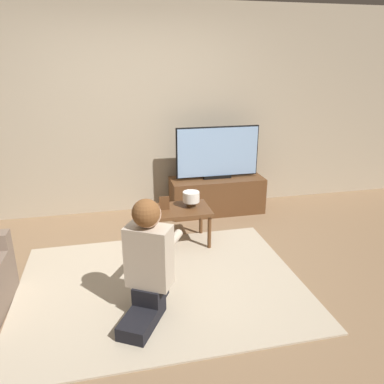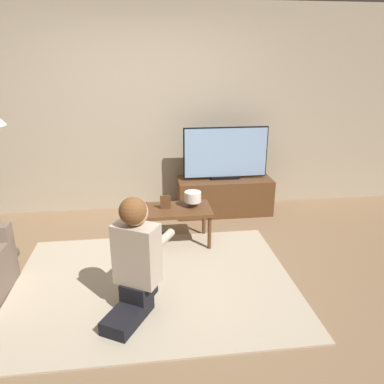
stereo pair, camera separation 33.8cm
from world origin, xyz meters
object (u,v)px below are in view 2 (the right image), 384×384
at_px(coffee_table, 177,213).
at_px(table_lamp, 193,198).
at_px(tv, 226,153).
at_px(person_kneeling, 136,256).

height_order(coffee_table, table_lamp, table_lamp).
xyz_separation_m(coffee_table, table_lamp, (0.17, 0.03, 0.16)).
relative_size(tv, table_lamp, 5.98).
relative_size(person_kneeling, table_lamp, 5.35).
relative_size(tv, person_kneeling, 1.12).
height_order(tv, coffee_table, tv).
bearing_deg(coffee_table, tv, 49.54).
height_order(coffee_table, person_kneeling, person_kneeling).
distance_m(coffee_table, person_kneeling, 1.22).
height_order(tv, person_kneeling, tv).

